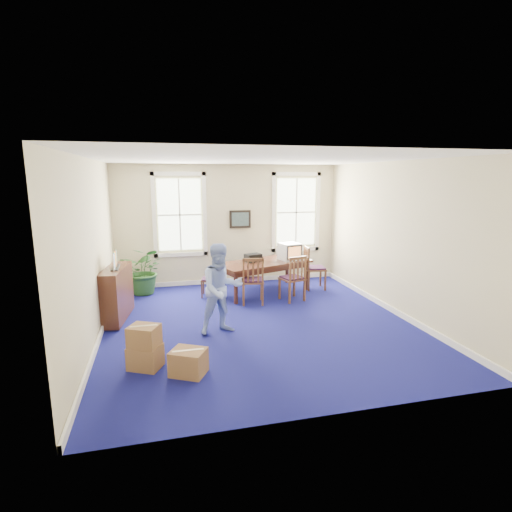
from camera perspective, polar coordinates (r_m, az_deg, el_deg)
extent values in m
plane|color=navy|center=(8.10, 0.33, -9.56)|extent=(6.50, 6.50, 0.00)
plane|color=white|center=(7.57, 0.36, 13.70)|extent=(6.50, 6.50, 0.00)
plane|color=beige|center=(10.82, -3.89, 4.47)|extent=(6.50, 0.00, 6.50)
plane|color=beige|center=(4.67, 10.21, -4.86)|extent=(6.50, 0.00, 6.50)
plane|color=beige|center=(7.53, -22.37, 0.63)|extent=(0.00, 6.50, 6.50)
plane|color=beige|center=(8.89, 19.46, 2.35)|extent=(0.00, 6.50, 6.50)
cube|color=white|center=(11.08, -3.75, -3.48)|extent=(6.00, 0.04, 0.12)
cube|color=white|center=(7.94, -21.31, -10.35)|extent=(0.04, 6.50, 0.12)
cube|color=white|center=(9.22, 18.68, -7.14)|extent=(0.04, 6.50, 0.12)
cube|color=white|center=(10.26, 6.57, -0.35)|extent=(0.26, 0.28, 0.06)
cube|color=black|center=(9.93, -0.42, -0.25)|extent=(0.46, 0.37, 0.20)
imported|color=#96B0F4|center=(7.41, -4.97, -4.70)|extent=(0.95, 0.80, 1.69)
cube|color=#472316|center=(8.62, -19.33, -5.18)|extent=(0.59, 1.40, 1.06)
imported|color=#224C1E|center=(10.26, -15.60, -2.01)|extent=(1.31, 1.22, 1.19)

